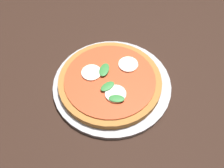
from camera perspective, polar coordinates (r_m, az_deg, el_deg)
ground_plane at (r=1.50m, az=-0.63°, el=-14.06°), size 6.00×6.00×0.00m
dining_table at (r=0.92m, az=-0.99°, el=1.36°), size 1.29×1.11×0.75m
serving_tray at (r=0.78m, az=0.00°, el=-0.17°), size 0.33×0.33×0.01m
pizza at (r=0.77m, az=-0.41°, el=0.56°), size 0.29×0.29×0.03m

